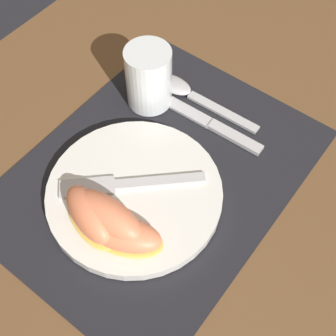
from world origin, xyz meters
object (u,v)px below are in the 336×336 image
at_px(knife, 201,119).
at_px(citrus_wedge_1, 107,217).
at_px(fork, 121,184).
at_px(juice_glass, 149,80).
at_px(citrus_wedge_2, 125,235).
at_px(citrus_wedge_0, 90,215).
at_px(plate, 137,195).
at_px(spoon, 186,92).

relative_size(knife, citrus_wedge_1, 1.92).
distance_m(fork, citrus_wedge_1, 0.06).
relative_size(juice_glass, citrus_wedge_2, 0.91).
bearing_deg(fork, knife, -4.52).
height_order(citrus_wedge_0, citrus_wedge_1, citrus_wedge_1).
bearing_deg(knife, citrus_wedge_0, 178.13).
distance_m(juice_glass, citrus_wedge_1, 0.23).
bearing_deg(citrus_wedge_1, citrus_wedge_0, 119.47).
bearing_deg(plate, spoon, 16.92).
xyz_separation_m(fork, citrus_wedge_2, (-0.06, -0.06, 0.01)).
distance_m(juice_glass, fork, 0.17).
distance_m(juice_glass, spoon, 0.07).
xyz_separation_m(fork, citrus_wedge_0, (-0.06, -0.01, 0.02)).
xyz_separation_m(plate, juice_glass, (0.15, 0.10, 0.03)).
xyz_separation_m(plate, knife, (0.16, 0.01, -0.01)).
bearing_deg(citrus_wedge_0, plate, -13.83).
xyz_separation_m(knife, spoon, (0.03, 0.05, 0.00)).
distance_m(plate, knife, 0.16).
bearing_deg(citrus_wedge_0, citrus_wedge_1, -60.53).
relative_size(plate, citrus_wedge_2, 2.20).
relative_size(juice_glass, fork, 0.63).
bearing_deg(plate, fork, 99.83).
xyz_separation_m(juice_glass, citrus_wedge_2, (-0.21, -0.13, -0.01)).
bearing_deg(fork, citrus_wedge_2, -135.49).
bearing_deg(spoon, citrus_wedge_1, -166.36).
bearing_deg(spoon, fork, -169.58).
bearing_deg(juice_glass, knife, -79.86).
bearing_deg(juice_glass, citrus_wedge_2, -148.18).
distance_m(spoon, citrus_wedge_2, 0.27).
height_order(juice_glass, citrus_wedge_2, juice_glass).
bearing_deg(citrus_wedge_2, spoon, 19.93).
height_order(plate, citrus_wedge_2, citrus_wedge_2).
relative_size(citrus_wedge_0, citrus_wedge_2, 0.98).
distance_m(spoon, citrus_wedge_0, 0.26).
bearing_deg(fork, citrus_wedge_0, -174.97).
xyz_separation_m(spoon, citrus_wedge_0, (-0.26, -0.04, 0.03)).
bearing_deg(juice_glass, citrus_wedge_1, -154.44).
xyz_separation_m(juice_glass, knife, (0.02, -0.09, -0.04)).
relative_size(spoon, fork, 1.19).
bearing_deg(fork, spoon, 10.42).
xyz_separation_m(citrus_wedge_0, citrus_wedge_1, (0.01, -0.02, 0.00)).
bearing_deg(knife, citrus_wedge_2, -169.28).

